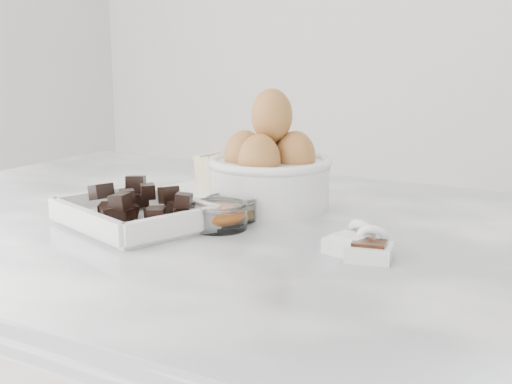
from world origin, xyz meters
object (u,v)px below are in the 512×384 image
Objects in this scene: chocolate_dish at (133,210)px; honey_bowl at (231,208)px; salt_spoon at (353,242)px; sugar_ramekin at (265,189)px; egg_bowl at (270,169)px; vanilla_spoon at (370,248)px; zest_bowl at (218,215)px; butter_plate at (224,182)px.

chocolate_dish is 3.18× the size of honey_bowl.
honey_bowl is 1.04× the size of salt_spoon.
sugar_ramekin is 0.03m from egg_bowl.
chocolate_dish is 0.33m from vanilla_spoon.
sugar_ramekin reaches higher than honey_bowl.
honey_bowl is (0.10, 0.10, -0.01)m from chocolate_dish.
sugar_ramekin is at bearing -116.13° from egg_bowl.
vanilla_spoon is at bearing -36.32° from egg_bowl.
salt_spoon is (0.20, -0.01, -0.01)m from zest_bowl.
sugar_ramekin is (0.10, 0.19, 0.01)m from chocolate_dish.
salt_spoon is at bearing 153.96° from vanilla_spoon.
sugar_ramekin is 0.25m from salt_spoon.
vanilla_spoon is at bearing -34.54° from sugar_ramekin.
sugar_ramekin reaches higher than vanilla_spoon.
chocolate_dish is 0.23m from butter_plate.
chocolate_dish is at bearing -118.30° from sugar_ramekin.
zest_bowl is (0.00, -0.15, -0.04)m from egg_bowl.
honey_bowl is at bearing 44.93° from chocolate_dish.
vanilla_spoon reaches higher than zest_bowl.
egg_bowl is 2.47× the size of honey_bowl.
sugar_ramekin is 1.08× the size of zest_bowl.
sugar_ramekin reaches higher than zest_bowl.
salt_spoon is (-0.03, 0.01, 0.00)m from vanilla_spoon.
butter_plate is 0.11m from sugar_ramekin.
chocolate_dish reaches higher than zest_bowl.
butter_plate reaches higher than chocolate_dish.
zest_bowl is at bearing -77.96° from honey_bowl.
chocolate_dish is 0.31m from salt_spoon.
chocolate_dish is 2.94× the size of zest_bowl.
egg_bowl is at bearing 143.68° from vanilla_spoon.
vanilla_spoon is at bearing -16.80° from honey_bowl.
egg_bowl is 2.29× the size of zest_bowl.
egg_bowl is (0.10, 0.19, 0.04)m from chocolate_dish.
honey_bowl is at bearing 164.44° from salt_spoon.
salt_spoon is at bearing 7.12° from chocolate_dish.
vanilla_spoon is at bearing -26.04° from salt_spoon.
sugar_ramekin is 1.22× the size of salt_spoon.
salt_spoon is at bearing -31.50° from butter_plate.
butter_plate is at bearing 158.01° from sugar_ramekin.
vanilla_spoon is at bearing -31.09° from butter_plate.
egg_bowl reaches higher than salt_spoon.
honey_bowl is 0.92× the size of zest_bowl.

